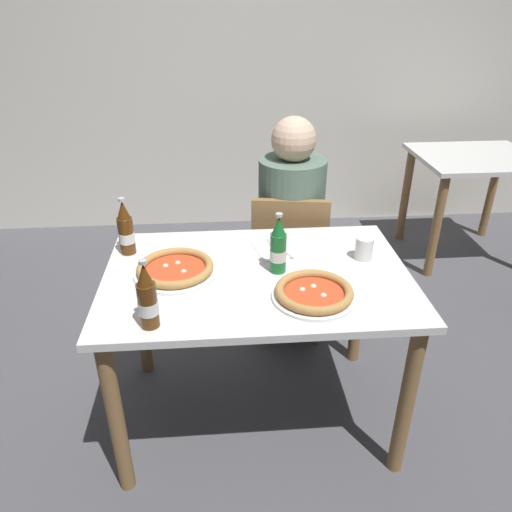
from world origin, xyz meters
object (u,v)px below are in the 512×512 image
Objects in this scene: pizza_marinara_far at (314,293)px; napkin_with_cutlery at (277,249)px; dining_table_background at (473,178)px; beer_bottle_right at (278,248)px; pizza_margherita_near at (175,269)px; dining_table_main at (257,298)px; beer_bottle_left at (147,299)px; chair_behind_table at (289,257)px; beer_bottle_center at (126,230)px; diner_seated at (290,236)px; paper_cup at (364,248)px.

pizza_marinara_far is 0.39m from napkin_with_cutlery.
dining_table_background is 2.12m from beer_bottle_right.
pizza_margherita_near is at bearing -143.66° from dining_table_background.
dining_table_main is 0.54m from beer_bottle_left.
dining_table_main is at bearing -4.13° from pizza_margherita_near.
beer_bottle_center reaches higher than chair_behind_table.
diner_seated reaches higher than paper_cup.
pizza_marinara_far reaches higher than dining_table_background.
beer_bottle_right is (0.61, -0.20, 0.00)m from beer_bottle_center.
beer_bottle_left reaches higher than dining_table_background.
beer_bottle_right is (-0.14, -0.60, 0.37)m from chair_behind_table.
dining_table_background is at bearing 36.34° from pizza_margherita_near.
beer_bottle_left is at bearing -122.11° from diner_seated.
beer_bottle_center is (-0.53, 0.21, 0.22)m from dining_table_main.
paper_cup is at bearing 11.40° from beer_bottle_right.
pizza_marinara_far is 1.24× the size of beer_bottle_right.
dining_table_background is 2.41m from pizza_margherita_near.
diner_seated is 3.96× the size of pizza_marinara_far.
beer_bottle_left and beer_bottle_center have the same top height.
chair_behind_table is at bearing 113.48° from paper_cup.
pizza_margherita_near is at bearing -158.14° from napkin_with_cutlery.
pizza_margherita_near is 1.07× the size of pizza_marinara_far.
pizza_marinara_far reaches higher than napkin_with_cutlery.
paper_cup is (-1.17, -1.36, 0.21)m from dining_table_background.
pizza_marinara_far is 0.83m from beer_bottle_center.
dining_table_background is at bearing -140.60° from chair_behind_table.
dining_table_background is 3.24× the size of beer_bottle_left.
chair_behind_table is at bearing 27.86° from beer_bottle_center.
napkin_with_cutlery is at bearing -105.17° from diner_seated.
chair_behind_table is 2.78× the size of pizza_marinara_far.
beer_bottle_center is at bearing 36.35° from chair_behind_table.
dining_table_background is at bearing 29.87° from beer_bottle_center.
pizza_marinara_far is 0.59m from beer_bottle_left.
diner_seated is at bearing -93.34° from chair_behind_table.
diner_seated reaches higher than dining_table_main.
beer_bottle_right reaches higher than paper_cup.
diner_seated is 0.72m from beer_bottle_right.
paper_cup is (0.22, -0.57, 0.21)m from diner_seated.
dining_table_background is 3.24× the size of beer_bottle_right.
beer_bottle_left is (-0.06, -0.33, 0.08)m from pizza_margherita_near.
beer_bottle_center is (-2.15, -1.23, 0.26)m from dining_table_background.
paper_cup is at bearing 25.65° from beer_bottle_left.
diner_seated is at bearing 49.27° from pizza_margherita_near.
beer_bottle_center and beer_bottle_right have the same top height.
diner_seated reaches higher than pizza_margherita_near.
chair_behind_table reaches higher than dining_table_main.
dining_table_main is 1.41× the size of chair_behind_table.
dining_table_background is 8.42× the size of paper_cup.
dining_table_background is at bearing 49.33° from paper_cup.
diner_seated is at bearing 77.22° from beer_bottle_right.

